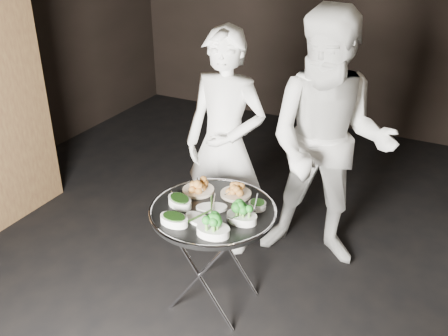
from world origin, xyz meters
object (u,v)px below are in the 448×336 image
at_px(serving_tray, 213,211).
at_px(waiter_left, 225,145).
at_px(waiter_right, 328,144).
at_px(tray_stand, 213,253).

bearing_deg(serving_tray, waiter_left, 110.59).
bearing_deg(waiter_left, waiter_right, 14.07).
relative_size(serving_tray, waiter_left, 0.46).
height_order(tray_stand, waiter_left, waiter_left).
xyz_separation_m(tray_stand, waiter_left, (-0.24, 0.65, 0.45)).
xyz_separation_m(tray_stand, serving_tray, (-0.00, 0.00, 0.32)).
bearing_deg(waiter_right, waiter_left, -175.16).
distance_m(serving_tray, waiter_right, 0.97).
relative_size(tray_stand, waiter_right, 0.38).
bearing_deg(tray_stand, waiter_left, 110.59).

